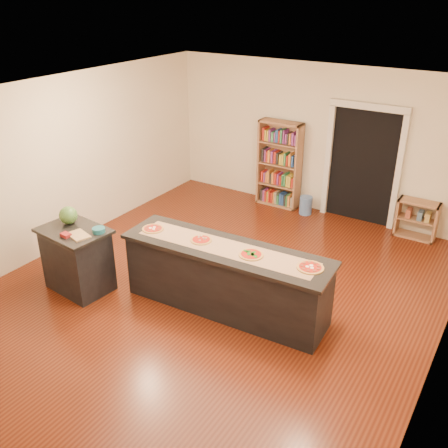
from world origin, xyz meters
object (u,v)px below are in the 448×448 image
Objects in this scene: side_counter at (78,259)px; low_shelf at (417,219)px; bookshelf at (279,164)px; waste_bin at (306,205)px; kitchen_island at (226,278)px; watermelon at (68,215)px.

side_counter is 5.71m from low_shelf.
waste_bin is (0.67, -0.12, -0.67)m from bookshelf.
kitchen_island reaches higher than low_shelf.
watermelon reaches higher than low_shelf.
low_shelf is at bearing 61.79° from kitchen_island.
kitchen_island is at bearing -84.13° from waste_bin.
watermelon is at bearing -106.49° from bookshelf.
kitchen_island is at bearing -114.97° from low_shelf.
kitchen_island is at bearing -74.09° from bookshelf.
side_counter is 4.53m from waste_bin.
bookshelf reaches higher than side_counter.
waste_bin is at bearing -9.88° from bookshelf.
low_shelf is at bearing 3.39° from waste_bin.
kitchen_island is 3.51m from waste_bin.
low_shelf is at bearing 0.09° from bookshelf.
side_counter reaches higher than kitchen_island.
bookshelf is 6.62× the size of watermelon.
bookshelf reaches higher than waste_bin.
bookshelf is 4.38m from watermelon.
watermelon is (-2.27, -0.60, 0.61)m from kitchen_island.
bookshelf is (-1.02, 3.59, 0.37)m from kitchen_island.
bookshelf is 2.48× the size of low_shelf.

